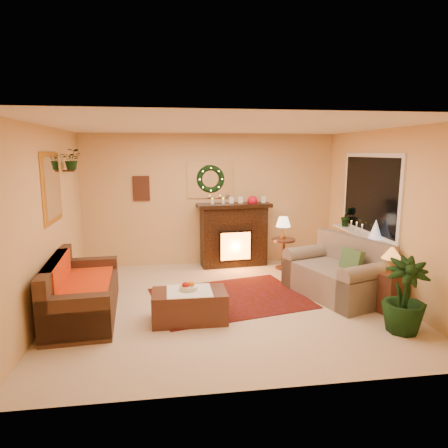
{
  "coord_description": "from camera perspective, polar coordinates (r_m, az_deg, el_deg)",
  "views": [
    {
      "loc": [
        -0.86,
        -5.64,
        2.25
      ],
      "look_at": [
        0.0,
        0.35,
        1.15
      ],
      "focal_mm": 32.0,
      "sensor_mm": 36.0,
      "label": 1
    }
  ],
  "objects": [
    {
      "name": "floor",
      "position": [
        6.13,
        0.48,
        -11.22
      ],
      "size": [
        5.0,
        5.0,
        0.0
      ],
      "primitive_type": "plane",
      "color": "beige",
      "rests_on": "ground"
    },
    {
      "name": "ceiling",
      "position": [
        5.72,
        0.52,
        13.81
      ],
      "size": [
        5.0,
        5.0,
        0.0
      ],
      "primitive_type": "plane",
      "color": "white",
      "rests_on": "ground"
    },
    {
      "name": "wall_back",
      "position": [
        8.0,
        -1.95,
        3.46
      ],
      "size": [
        5.0,
        5.0,
        0.0
      ],
      "primitive_type": "plane",
      "color": "#EFD88C",
      "rests_on": "ground"
    },
    {
      "name": "wall_front",
      "position": [
        3.63,
        5.9,
        -4.92
      ],
      "size": [
        5.0,
        5.0,
        0.0
      ],
      "primitive_type": "plane",
      "color": "#EFD88C",
      "rests_on": "ground"
    },
    {
      "name": "wall_left",
      "position": [
        5.95,
        -24.04,
        0.21
      ],
      "size": [
        4.5,
        4.5,
        0.0
      ],
      "primitive_type": "plane",
      "color": "#EFD88C",
      "rests_on": "ground"
    },
    {
      "name": "wall_right",
      "position": [
        6.64,
        22.36,
        1.29
      ],
      "size": [
        4.5,
        4.5,
        0.0
      ],
      "primitive_type": "plane",
      "color": "#EFD88C",
      "rests_on": "ground"
    },
    {
      "name": "area_rug",
      "position": [
        6.31,
        0.84,
        -10.52
      ],
      "size": [
        2.57,
        2.13,
        0.01
      ],
      "primitive_type": "cube",
      "rotation": [
        0.0,
        0.0,
        0.21
      ],
      "color": "maroon",
      "rests_on": "floor"
    },
    {
      "name": "sofa",
      "position": [
        5.91,
        -19.47,
        -8.26
      ],
      "size": [
        0.98,
        1.96,
        0.82
      ],
      "primitive_type": "cube",
      "rotation": [
        0.0,
        0.0,
        0.07
      ],
      "color": "brown",
      "rests_on": "floor"
    },
    {
      "name": "red_throw",
      "position": [
        6.02,
        -19.67,
        -7.67
      ],
      "size": [
        0.78,
        1.27,
        0.02
      ],
      "primitive_type": "cube",
      "color": "red",
      "rests_on": "sofa"
    },
    {
      "name": "fireplace",
      "position": [
        7.94,
        1.39,
        -2.07
      ],
      "size": [
        1.32,
        0.53,
        1.18
      ],
      "primitive_type": "cube",
      "rotation": [
        0.0,
        0.0,
        0.1
      ],
      "color": "black",
      "rests_on": "floor"
    },
    {
      "name": "poinsettia",
      "position": [
        7.86,
        4.09,
        3.32
      ],
      "size": [
        0.2,
        0.2,
        0.2
      ],
      "primitive_type": "sphere",
      "color": "red",
      "rests_on": "fireplace"
    },
    {
      "name": "mantel_candle_a",
      "position": [
        7.73,
        -1.67,
        2.93
      ],
      "size": [
        0.06,
        0.06,
        0.18
      ],
      "primitive_type": "cylinder",
      "color": "#F1EBCE",
      "rests_on": "fireplace"
    },
    {
      "name": "mantel_candle_b",
      "position": [
        7.77,
        -0.11,
        2.97
      ],
      "size": [
        0.06,
        0.06,
        0.19
      ],
      "primitive_type": "cylinder",
      "color": "silver",
      "rests_on": "fireplace"
    },
    {
      "name": "mantel_mirror",
      "position": [
        7.94,
        -1.95,
        6.31
      ],
      "size": [
        0.92,
        0.02,
        0.72
      ],
      "primitive_type": "cube",
      "color": "white",
      "rests_on": "wall_back"
    },
    {
      "name": "wreath",
      "position": [
        7.9,
        -1.92,
        6.44
      ],
      "size": [
        0.55,
        0.11,
        0.55
      ],
      "primitive_type": "torus",
      "rotation": [
        1.57,
        0.0,
        0.0
      ],
      "color": "#194719",
      "rests_on": "wall_back"
    },
    {
      "name": "wall_art",
      "position": [
        7.92,
        -11.74,
        5.0
      ],
      "size": [
        0.32,
        0.03,
        0.48
      ],
      "primitive_type": "cube",
      "color": "#381E11",
      "rests_on": "wall_back"
    },
    {
      "name": "gold_mirror",
      "position": [
        6.18,
        -23.42,
        4.81
      ],
      "size": [
        0.03,
        0.84,
        1.0
      ],
      "primitive_type": "cube",
      "color": "gold",
      "rests_on": "wall_left"
    },
    {
      "name": "hanging_plant",
      "position": [
        6.86,
        -20.8,
        7.29
      ],
      "size": [
        0.33,
        0.28,
        0.36
      ],
      "primitive_type": "imported",
      "color": "#194719",
      "rests_on": "wall_left"
    },
    {
      "name": "loveseat",
      "position": [
        6.55,
        15.56,
        -6.31
      ],
      "size": [
        1.37,
        1.79,
        0.92
      ],
      "primitive_type": "cube",
      "rotation": [
        0.0,
        0.0,
        0.32
      ],
      "color": "tan",
      "rests_on": "floor"
    },
    {
      "name": "window_frame",
      "position": [
        7.07,
        20.15,
        3.99
      ],
      "size": [
        0.03,
        1.86,
        1.36
      ],
      "primitive_type": "cube",
      "color": "white",
      "rests_on": "wall_right"
    },
    {
      "name": "window_glass",
      "position": [
        7.07,
        20.04,
        3.99
      ],
      "size": [
        0.02,
        1.7,
        1.22
      ],
      "primitive_type": "cube",
      "color": "black",
      "rests_on": "wall_right"
    },
    {
      "name": "window_sill",
      "position": [
        7.12,
        19.07,
        -1.45
      ],
      "size": [
        0.22,
        1.86,
        0.04
      ],
      "primitive_type": "cube",
      "color": "white",
      "rests_on": "wall_right"
    },
    {
      "name": "mini_tree",
      "position": [
        6.72,
        20.84,
        -0.75
      ],
      "size": [
        0.22,
        0.22,
        0.32
      ],
      "primitive_type": "cone",
      "color": "white",
      "rests_on": "window_sill"
    },
    {
      "name": "sill_plant",
      "position": [
        7.68,
        17.1,
        1.11
      ],
      "size": [
        0.26,
        0.21,
        0.48
      ],
      "primitive_type": "imported",
      "color": "#204F1C",
      "rests_on": "window_sill"
    },
    {
      "name": "side_table_round",
      "position": [
        7.84,
        8.46,
        -4.03
      ],
      "size": [
        0.47,
        0.47,
        0.59
      ],
      "primitive_type": "cylinder",
      "rotation": [
        0.0,
        0.0,
        -0.03
      ],
      "color": "#471D10",
      "rests_on": "floor"
    },
    {
      "name": "lamp_cream",
      "position": [
        7.76,
        8.46,
        0.01
      ],
      "size": [
        0.28,
        0.28,
        0.43
      ],
      "primitive_type": "cone",
      "color": "#FFE0B7",
      "rests_on": "side_table_round"
    },
    {
      "name": "end_table_square",
      "position": [
        6.28,
        22.44,
        -8.89
      ],
      "size": [
        0.59,
        0.59,
        0.57
      ],
      "primitive_type": "cube",
      "rotation": [
        0.0,
        0.0,
        0.33
      ],
      "color": "#4B271F",
      "rests_on": "floor"
    },
    {
      "name": "lamp_tiffany",
      "position": [
        6.12,
        22.8,
        -4.77
      ],
      "size": [
        0.28,
        0.28,
        0.41
      ],
      "primitive_type": "cone",
      "color": "orange",
      "rests_on": "end_table_square"
    },
    {
      "name": "coffee_table",
      "position": [
        5.48,
        -4.95,
        -11.58
      ],
      "size": [
        0.99,
        0.54,
        0.42
      ],
      "primitive_type": "cube",
      "rotation": [
        0.0,
        0.0,
        -0.0
      ],
      "color": "black",
      "rests_on": "floor"
    },
    {
      "name": "fruit_bowl",
      "position": [
        5.43,
        -5.11,
        -9.09
      ],
      "size": [
        0.24,
        0.24,
        0.06
      ],
      "primitive_type": "cylinder",
      "color": "#B8BE98",
      "rests_on": "coffee_table"
    },
    {
      "name": "floor_palm",
      "position": [
        5.55,
        24.39,
        -9.59
      ],
      "size": [
        1.95,
        1.95,
        2.86
      ],
      "primitive_type": "imported",
      "rotation": [
        0.0,
        0.0,
        -0.25
      ],
      "color": "black",
      "rests_on": "floor"
    }
  ]
}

